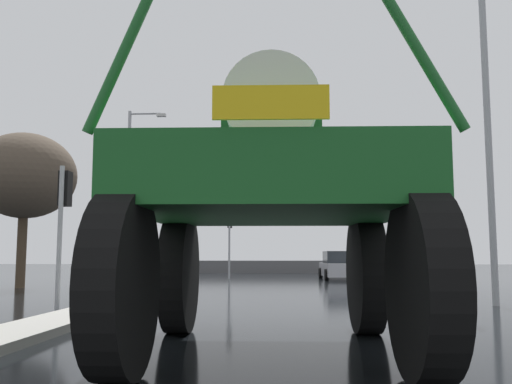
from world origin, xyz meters
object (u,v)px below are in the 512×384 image
traffic_signal_near_left (64,206)px  streetlight_far_left (131,185)px  oversize_sprayer (272,205)px  bare_tree_left (25,176)px  traffic_signal_far_left (230,229)px  streetlight_near_right (493,121)px  sedan_ahead (339,266)px  traffic_signal_near_right (444,186)px

traffic_signal_near_left → streetlight_far_left: bearing=100.8°
oversize_sprayer → bare_tree_left: 17.90m
traffic_signal_near_left → traffic_signal_far_left: size_ratio=0.91×
oversize_sprayer → traffic_signal_far_left: bearing=5.9°
traffic_signal_far_left → streetlight_near_right: streetlight_near_right is taller
streetlight_far_left → bare_tree_left: size_ratio=1.47×
streetlight_near_right → bare_tree_left: streetlight_near_right is taller
streetlight_near_right → streetlight_far_left: 20.39m
streetlight_near_right → bare_tree_left: bearing=156.8°
streetlight_near_right → streetlight_far_left: (-14.11, 14.73, 0.17)m
traffic_signal_near_left → sedan_ahead: bearing=65.7°
oversize_sprayer → streetlight_far_left: streetlight_far_left is taller
sedan_ahead → traffic_signal_near_left: (-8.08, -17.85, 1.78)m
traffic_signal_near_left → traffic_signal_far_left: traffic_signal_far_left is taller
traffic_signal_far_left → streetlight_far_left: 5.98m
traffic_signal_near_right → traffic_signal_far_left: bearing=110.4°
oversize_sprayer → bare_tree_left: bearing=34.9°
sedan_ahead → streetlight_far_left: streetlight_far_left is taller
traffic_signal_far_left → traffic_signal_near_right: bearing=-69.6°
streetlight_far_left → bare_tree_left: 8.08m
sedan_ahead → streetlight_near_right: bearing=-173.2°
oversize_sprayer → bare_tree_left: (-10.51, 14.28, 2.50)m
bare_tree_left → streetlight_far_left: bearing=74.3°
traffic_signal_far_left → bare_tree_left: bearing=-128.5°
oversize_sprayer → streetlight_far_left: 23.76m
traffic_signal_near_right → bare_tree_left: bare_tree_left is taller
sedan_ahead → bare_tree_left: bearing=119.5°
traffic_signal_near_left → streetlight_far_left: size_ratio=0.37×
sedan_ahead → traffic_signal_near_left: 19.68m
traffic_signal_far_left → streetlight_near_right: size_ratio=0.42×
oversize_sprayer → sedan_ahead: (2.98, 22.99, -1.31)m
streetlight_far_left → traffic_signal_far_left: bearing=16.9°
streetlight_near_right → oversize_sprayer: bearing=-128.3°
oversize_sprayer → sedan_ahead: oversize_sprayer is taller
oversize_sprayer → traffic_signal_near_right: bearing=-38.1°
bare_tree_left → traffic_signal_far_left: bearing=51.5°
sedan_ahead → traffic_signal_far_left: bearing=80.6°
sedan_ahead → traffic_signal_near_left: bearing=152.3°
sedan_ahead → streetlight_far_left: bearing=91.5°
sedan_ahead → traffic_signal_near_right: (0.83, -17.86, 2.18)m
bare_tree_left → streetlight_near_right: bearing=-23.2°
traffic_signal_near_left → traffic_signal_far_left: bearing=83.7°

